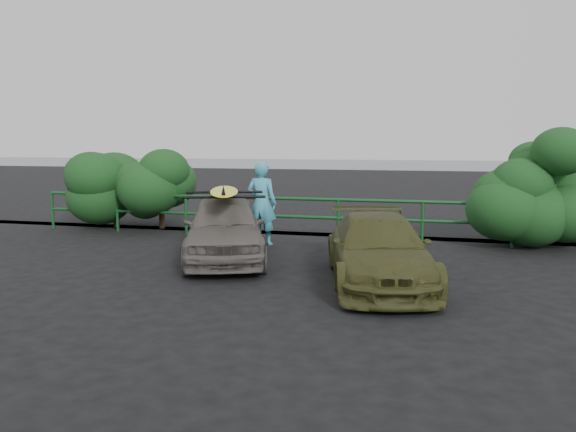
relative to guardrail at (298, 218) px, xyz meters
name	(u,v)px	position (x,y,z in m)	size (l,w,h in m)	color
ground	(231,290)	(0.00, -5.00, -0.52)	(80.00, 80.00, 0.00)	black
ocean	(400,162)	(0.00, 55.00, -0.52)	(200.00, 200.00, 0.00)	#545D67
guardrail	(298,218)	(0.00, 0.00, 0.00)	(14.00, 0.08, 1.04)	#164F23
shrub_left	(131,192)	(-4.80, 0.40, 0.50)	(3.20, 2.40, 2.04)	#1B4A1C
shrub_right	(512,189)	(5.00, 0.50, 0.77)	(3.20, 2.40, 2.59)	#1B4A1C
sedan	(225,228)	(-0.88, -2.84, 0.14)	(1.56, 3.88, 1.32)	#635D58
olive_vehicle	(378,250)	(2.30, -3.99, 0.05)	(1.61, 3.95, 1.15)	#44461F
man	(262,203)	(-0.66, -0.95, 0.46)	(0.71, 0.47, 1.95)	#44ADCE
roof_rack	(224,194)	(-0.88, -2.84, 0.83)	(1.60, 1.12, 0.05)	black
surfboard	(224,191)	(-0.88, -2.84, 0.89)	(0.55, 2.67, 0.08)	#FFFC1A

